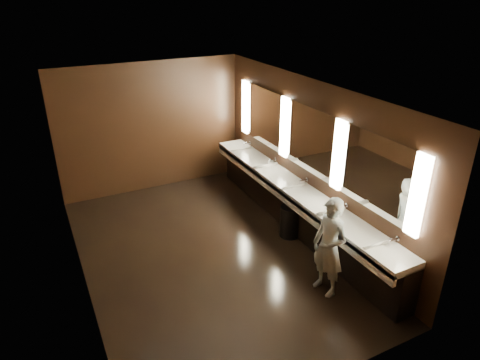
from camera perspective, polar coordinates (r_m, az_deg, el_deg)
name	(u,v)px	position (r m, az deg, el deg)	size (l,w,h in m)	color
floor	(208,253)	(7.50, -4.29, -9.73)	(6.00, 6.00, 0.00)	black
ceiling	(202,92)	(6.34, -5.11, 11.58)	(4.00, 6.00, 0.02)	#2D2D2B
wall_back	(152,128)	(9.47, -11.71, 6.87)	(4.00, 0.02, 2.80)	black
wall_front	(319,290)	(4.56, 10.44, -14.29)	(4.00, 0.02, 2.80)	black
wall_left	(73,207)	(6.41, -21.42, -3.38)	(0.02, 6.00, 2.80)	black
wall_right	(309,158)	(7.70, 9.21, 2.85)	(0.02, 6.00, 2.80)	black
sink_counter	(297,206)	(7.98, 7.56, -3.42)	(0.55, 5.40, 1.01)	black
mirror_band	(310,140)	(7.57, 9.27, 5.28)	(0.06, 5.03, 1.15)	#FDF4CE
person	(329,247)	(6.38, 11.81, -8.77)	(0.56, 0.37, 1.54)	#98CCE3
trash_bin	(290,221)	(7.86, 6.71, -5.48)	(0.38, 0.38, 0.59)	black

